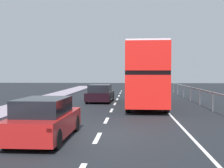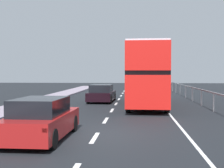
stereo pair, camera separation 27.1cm
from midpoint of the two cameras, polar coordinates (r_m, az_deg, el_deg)
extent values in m
cube|color=black|center=(12.07, -2.93, -9.27)|extent=(74.92, 120.00, 0.10)
cube|color=silver|center=(11.34, -3.35, -9.74)|extent=(0.16, 1.88, 0.01)
cube|color=silver|center=(15.36, -1.53, -6.63)|extent=(0.16, 1.88, 0.01)
cube|color=silver|center=(19.42, -0.49, -4.81)|extent=(0.16, 1.88, 0.01)
cube|color=silver|center=(23.49, 0.20, -3.61)|extent=(0.16, 1.88, 0.01)
cube|color=silver|center=(27.57, 0.67, -2.78)|extent=(0.16, 1.88, 0.01)
cube|color=silver|center=(31.66, 1.03, -2.15)|extent=(0.16, 1.88, 0.01)
cube|color=silver|center=(35.75, 1.30, -1.67)|extent=(0.16, 1.88, 0.01)
cube|color=silver|center=(39.85, 1.52, -1.29)|extent=(0.16, 1.88, 0.01)
cube|color=silver|center=(20.99, 9.02, -4.31)|extent=(0.12, 46.00, 0.01)
cube|color=#AAABB0|center=(21.35, 16.44, -1.27)|extent=(0.08, 42.00, 0.08)
cylinder|color=#AAABB0|center=(19.69, 17.57, -3.18)|extent=(0.10, 0.10, 1.12)
cylinder|color=#AAABB0|center=(23.09, 15.44, -2.40)|extent=(0.10, 0.10, 1.12)
cylinder|color=#AAABB0|center=(26.51, 13.87, -1.83)|extent=(0.10, 0.10, 1.12)
cylinder|color=#AAABB0|center=(29.96, 12.65, -1.38)|extent=(0.10, 0.10, 1.12)
cylinder|color=#AAABB0|center=(33.41, 11.69, -1.02)|extent=(0.10, 0.10, 1.12)
cylinder|color=#AAABB0|center=(36.87, 10.91, -0.73)|extent=(0.10, 0.10, 1.12)
cylinder|color=#AAABB0|center=(40.34, 10.26, -0.49)|extent=(0.10, 0.10, 1.12)
cube|color=red|center=(22.50, 5.93, -0.62)|extent=(2.86, 11.54, 1.86)
cube|color=black|center=(22.47, 5.94, 2.06)|extent=(2.87, 11.08, 0.24)
cube|color=red|center=(22.49, 5.95, 4.41)|extent=(2.86, 11.54, 1.61)
cube|color=silver|center=(22.54, 5.96, 6.58)|extent=(2.81, 11.31, 0.10)
cube|color=black|center=(28.20, 5.84, 0.11)|extent=(2.21, 0.12, 1.30)
cube|color=yellow|center=(28.21, 5.86, 4.74)|extent=(1.47, 0.09, 0.28)
cylinder|color=black|center=(26.88, 3.45, -1.84)|extent=(0.32, 1.01, 1.00)
cylinder|color=black|center=(26.89, 8.25, -1.86)|extent=(0.32, 1.01, 1.00)
cylinder|color=black|center=(18.46, 2.52, -3.61)|extent=(0.32, 1.01, 1.00)
cylinder|color=black|center=(18.48, 9.52, -3.63)|extent=(0.32, 1.01, 1.00)
cube|color=maroon|center=(11.30, -12.74, -7.09)|extent=(1.80, 4.40, 0.71)
cube|color=black|center=(11.01, -13.10, -4.00)|extent=(1.56, 2.43, 0.56)
cube|color=red|center=(9.02, -12.12, -8.27)|extent=(0.16, 0.06, 0.12)
cylinder|color=black|center=(12.97, -14.13, -6.88)|extent=(0.21, 0.64, 0.64)
cylinder|color=black|center=(12.56, -7.27, -7.12)|extent=(0.21, 0.64, 0.64)
cylinder|color=black|center=(10.24, -19.48, -9.32)|extent=(0.21, 0.64, 0.64)
cylinder|color=black|center=(9.72, -10.85, -9.85)|extent=(0.21, 0.64, 0.64)
cube|color=black|center=(24.97, -2.44, -2.14)|extent=(1.99, 4.32, 0.64)
cube|color=black|center=(24.72, -2.51, -0.78)|extent=(1.70, 2.40, 0.57)
cube|color=red|center=(23.02, -5.19, -2.10)|extent=(0.16, 0.07, 0.12)
cube|color=red|center=(22.78, -1.11, -2.14)|extent=(0.16, 0.07, 0.12)
cylinder|color=black|center=(26.52, -3.83, -2.28)|extent=(0.22, 0.65, 0.64)
cylinder|color=black|center=(26.30, -0.20, -2.32)|extent=(0.22, 0.65, 0.64)
cylinder|color=black|center=(23.71, -4.94, -2.80)|extent=(0.22, 0.65, 0.64)
cylinder|color=black|center=(23.47, -0.87, -2.84)|extent=(0.22, 0.65, 0.64)
camera|label=1|loc=(0.14, -90.44, -0.02)|focal=50.25mm
camera|label=2|loc=(0.14, 89.56, 0.02)|focal=50.25mm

